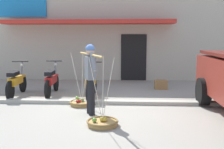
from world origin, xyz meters
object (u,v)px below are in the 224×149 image
at_px(fruit_vendor, 90,74).
at_px(motorcycle_nearest_shop, 16,82).
at_px(fruit_basket_left_side, 82,103).
at_px(motorcycle_third_in_row, 92,83).
at_px(motorcycle_second_in_row, 52,81).
at_px(fruit_basket_right_side, 102,122).
at_px(wooden_crate, 161,85).

bearing_deg(fruit_vendor, motorcycle_nearest_shop, 144.45).
relative_size(fruit_vendor, fruit_basket_left_side, 1.17).
xyz_separation_m(fruit_basket_left_side, motorcycle_nearest_shop, (-2.26, 1.04, 0.38)).
height_order(fruit_vendor, motorcycle_third_in_row, fruit_vendor).
height_order(fruit_vendor, motorcycle_nearest_shop, fruit_vendor).
bearing_deg(fruit_vendor, motorcycle_second_in_row, 126.19).
bearing_deg(motorcycle_third_in_row, motorcycle_second_in_row, 166.02).
bearing_deg(fruit_vendor, fruit_basket_right_side, -66.75).
bearing_deg(fruit_basket_right_side, fruit_vendor, 113.25).
height_order(motorcycle_second_in_row, wooden_crate, motorcycle_second_in_row).
height_order(fruit_basket_right_side, wooden_crate, fruit_basket_right_side).
height_order(fruit_vendor, fruit_basket_right_side, fruit_vendor).
distance_m(fruit_basket_left_side, motorcycle_nearest_shop, 2.52).
distance_m(fruit_vendor, wooden_crate, 4.03).
relative_size(motorcycle_third_in_row, wooden_crate, 4.14).
xyz_separation_m(fruit_vendor, fruit_basket_left_side, (-0.36, 0.83, -0.90)).
xyz_separation_m(fruit_basket_left_side, motorcycle_second_in_row, (-1.19, 1.29, 0.38)).
bearing_deg(motorcycle_nearest_shop, fruit_basket_left_side, -24.76).
bearing_deg(fruit_basket_right_side, fruit_basket_left_side, 113.44).
bearing_deg(motorcycle_second_in_row, fruit_basket_left_side, -47.34).
bearing_deg(fruit_vendor, fruit_basket_left_side, 113.63).
bearing_deg(motorcycle_second_in_row, motorcycle_nearest_shop, -166.92).
xyz_separation_m(fruit_basket_left_side, wooden_crate, (2.49, 2.49, 0.08)).
bearing_deg(wooden_crate, fruit_vendor, -122.60).
relative_size(fruit_vendor, motorcycle_nearest_shop, 0.93).
relative_size(fruit_vendor, motorcycle_second_in_row, 0.93).
relative_size(fruit_basket_left_side, motorcycle_third_in_row, 0.80).
xyz_separation_m(motorcycle_second_in_row, wooden_crate, (3.68, 1.19, -0.29)).
height_order(fruit_basket_right_side, motorcycle_second_in_row, fruit_basket_right_side).
distance_m(fruit_basket_left_side, motorcycle_third_in_row, 1.04).
relative_size(fruit_basket_right_side, motorcycle_nearest_shop, 0.80).
relative_size(fruit_basket_left_side, fruit_basket_right_side, 1.00).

